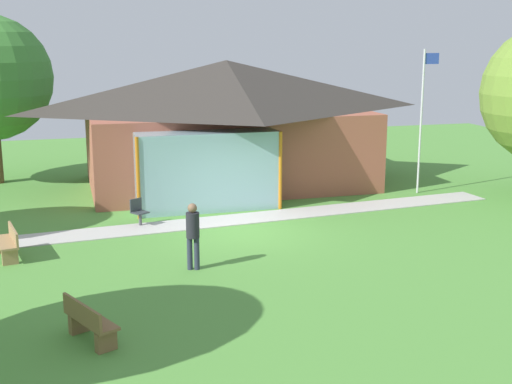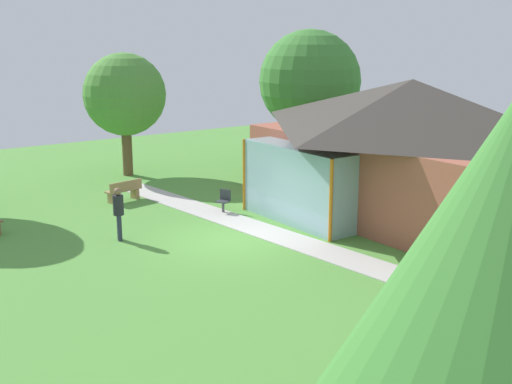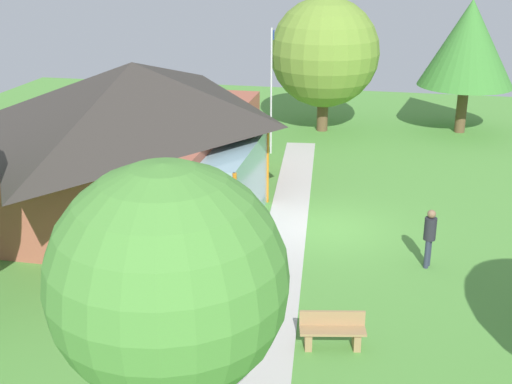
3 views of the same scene
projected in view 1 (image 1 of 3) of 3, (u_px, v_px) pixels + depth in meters
ground_plane at (245, 232)px, 20.84m from camera, size 44.00×44.00×0.00m
pavilion at (226, 122)px, 26.87m from camera, size 11.77×8.30×4.95m
footpath at (234, 220)px, 22.14m from camera, size 19.16×3.10×0.03m
flagpole at (422, 115)px, 25.42m from camera, size 0.64×0.08×5.41m
bench_mid_left at (9, 244)px, 18.24m from camera, size 0.72×1.56×0.84m
bench_front_left at (89, 323)px, 13.18m from camera, size 1.03×1.55×0.84m
patio_chair_west at (139, 213)px, 21.41m from camera, size 0.61×0.61×0.86m
visitor_strolling_lawn at (193, 231)px, 17.21m from camera, size 0.34×0.34×1.74m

